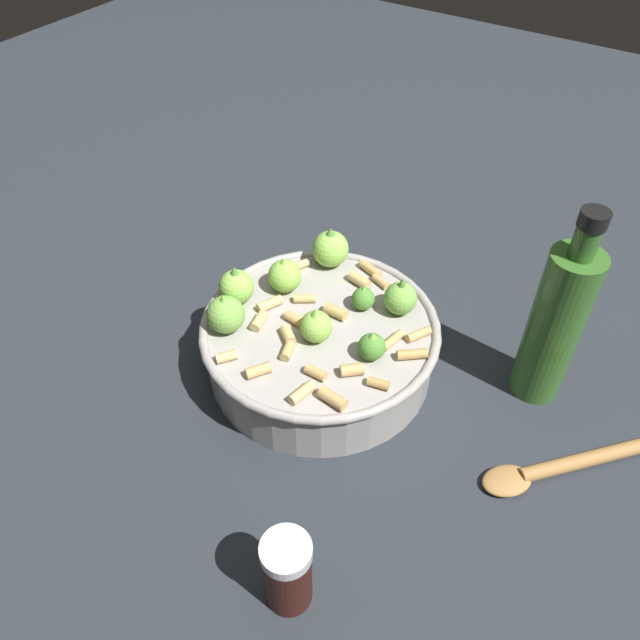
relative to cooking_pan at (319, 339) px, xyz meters
name	(u,v)px	position (x,y,z in m)	size (l,w,h in m)	color
ground_plane	(320,365)	(0.00, 0.00, -0.04)	(2.40, 2.40, 0.00)	#23282D
cooking_pan	(319,339)	(0.00, 0.00, 0.00)	(0.27, 0.27, 0.12)	#9E9993
pepper_shaker	(288,572)	(0.13, -0.24, 0.00)	(0.04, 0.04, 0.09)	#33140F
olive_oil_bottle	(556,323)	(0.23, 0.11, 0.06)	(0.06, 0.06, 0.24)	#336023
wooden_spoon	(565,465)	(0.29, 0.02, -0.04)	(0.16, 0.17, 0.02)	#9E703D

